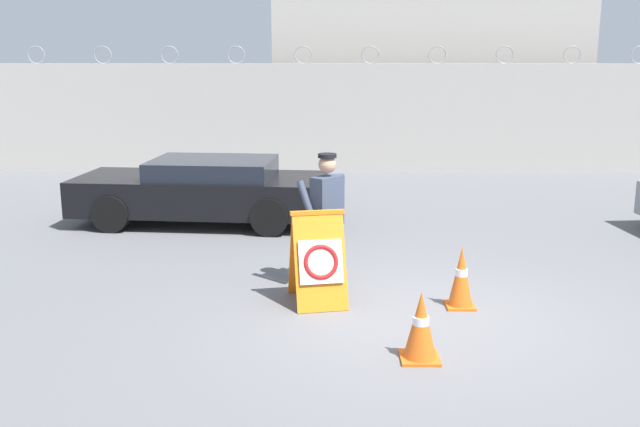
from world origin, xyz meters
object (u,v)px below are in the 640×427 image
at_px(traffic_cone_mid, 421,326).
at_px(traffic_cone_far, 461,277).
at_px(barricade_sign, 318,258).
at_px(parked_car_front_coupe, 204,190).
at_px(security_guard, 327,213).

xyz_separation_m(traffic_cone_mid, traffic_cone_far, (0.69, 1.55, 0.02)).
bearing_deg(barricade_sign, traffic_cone_mid, -69.01).
distance_m(barricade_sign, parked_car_front_coupe, 4.80).
relative_size(traffic_cone_mid, traffic_cone_far, 0.94).
distance_m(traffic_cone_mid, traffic_cone_far, 1.70).
distance_m(barricade_sign, traffic_cone_mid, 2.00).
height_order(barricade_sign, parked_car_front_coupe, parked_car_front_coupe).
bearing_deg(traffic_cone_far, traffic_cone_mid, -114.11).
xyz_separation_m(barricade_sign, traffic_cone_mid, (1.06, -1.68, -0.23)).
relative_size(barricade_sign, traffic_cone_far, 1.53).
bearing_deg(security_guard, barricade_sign, 31.36).
height_order(security_guard, traffic_cone_far, security_guard).
relative_size(security_guard, traffic_cone_mid, 2.48).
distance_m(security_guard, traffic_cone_far, 1.91).
xyz_separation_m(barricade_sign, security_guard, (0.11, 0.62, 0.42)).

